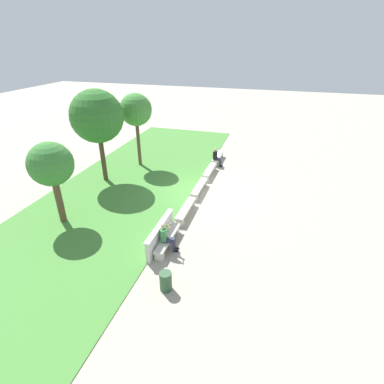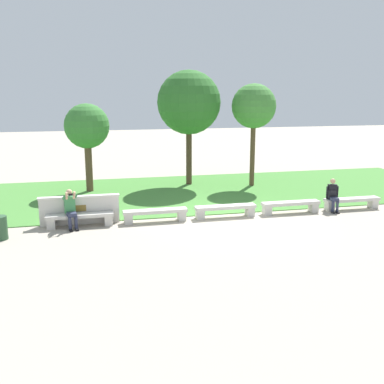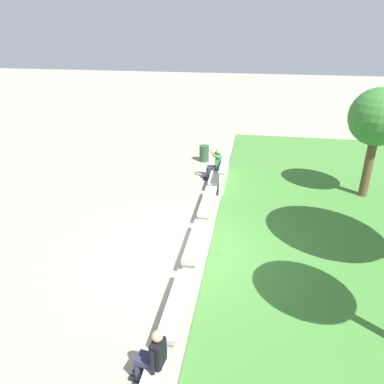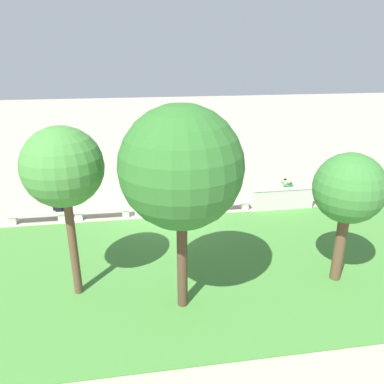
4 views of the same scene
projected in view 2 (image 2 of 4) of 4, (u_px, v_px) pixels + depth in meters
ground_plane at (225, 217)px, 16.58m from camera, size 80.00×80.00×0.00m
grass_strip at (197, 192)px, 20.74m from camera, size 24.69×8.00×0.03m
bench_main at (80, 218)px, 15.36m from camera, size 2.28×0.40×0.45m
bench_near at (155, 213)px, 15.94m from camera, size 2.28×0.40×0.45m
bench_mid at (225, 209)px, 16.52m from camera, size 2.28×0.40×0.45m
bench_far at (291, 205)px, 17.09m from camera, size 2.28×0.40×0.45m
bench_end at (352, 202)px, 17.67m from camera, size 2.28×0.40×0.45m
backrest_wall_with_plaque at (80, 210)px, 15.64m from camera, size 2.76×0.24×1.01m
person_photographer at (70, 207)px, 15.13m from camera, size 0.53×0.77×1.32m
person_distant at (333, 194)px, 17.33m from camera, size 0.47×0.71×1.26m
backpack at (331, 195)px, 17.40m from camera, size 0.28×0.24×0.43m
tree_behind_wall at (189, 103)px, 21.57m from camera, size 3.07×3.07×5.57m
tree_left_background at (87, 127)px, 20.22m from camera, size 2.02×2.02×4.03m
tree_right_background at (254, 107)px, 21.30m from camera, size 2.11×2.11×4.93m
trash_bin at (0, 228)px, 14.02m from camera, size 0.44×0.44×0.75m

